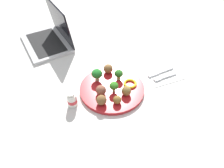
% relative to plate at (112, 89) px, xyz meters
% --- Properties ---
extents(ground_plane, '(4.00, 4.00, 0.00)m').
position_rel_plate_xyz_m(ground_plane, '(0.00, 0.00, -0.01)').
color(ground_plane, beige).
extents(plate, '(0.28, 0.28, 0.02)m').
position_rel_plate_xyz_m(plate, '(0.00, 0.00, 0.00)').
color(plate, red).
rests_on(plate, ground_plane).
extents(broccoli_floret_near_rim, '(0.04, 0.04, 0.05)m').
position_rel_plate_xyz_m(broccoli_floret_near_rim, '(-0.04, -0.04, 0.04)').
color(broccoli_floret_near_rim, '#9AC169').
rests_on(broccoli_floret_near_rim, plate).
extents(broccoli_floret_back_left, '(0.04, 0.04, 0.05)m').
position_rel_plate_xyz_m(broccoli_floret_back_left, '(-0.00, 0.03, 0.04)').
color(broccoli_floret_back_left, '#95C581').
rests_on(broccoli_floret_back_left, plate).
extents(broccoli_floret_front_right, '(0.05, 0.05, 0.06)m').
position_rel_plate_xyz_m(broccoli_floret_front_right, '(0.05, -0.06, 0.04)').
color(broccoli_floret_front_right, '#A2CB83').
rests_on(broccoli_floret_front_right, plate).
extents(meatball_back_left, '(0.04, 0.04, 0.04)m').
position_rel_plate_xyz_m(meatball_back_left, '(0.06, 0.02, 0.03)').
color(meatball_back_left, brown).
rests_on(meatball_back_left, plate).
extents(meatball_far_rim, '(0.04, 0.04, 0.04)m').
position_rel_plate_xyz_m(meatball_far_rim, '(0.07, 0.07, 0.03)').
color(meatball_far_rim, brown).
rests_on(meatball_far_rim, plate).
extents(meatball_mid_left, '(0.03, 0.03, 0.03)m').
position_rel_plate_xyz_m(meatball_mid_left, '(0.01, 0.09, 0.03)').
color(meatball_mid_left, brown).
rests_on(meatball_mid_left, plate).
extents(meatball_front_left, '(0.04, 0.04, 0.04)m').
position_rel_plate_xyz_m(meatball_front_left, '(-0.01, -0.10, 0.03)').
color(meatball_front_left, brown).
rests_on(meatball_front_left, plate).
extents(meatball_near_rim, '(0.04, 0.04, 0.04)m').
position_rel_plate_xyz_m(meatball_near_rim, '(-0.04, 0.06, 0.03)').
color(meatball_near_rim, brown).
rests_on(meatball_near_rim, plate).
extents(pepper_ring_far_rim, '(0.07, 0.07, 0.01)m').
position_rel_plate_xyz_m(pepper_ring_far_rim, '(-0.08, 0.01, 0.01)').
color(pepper_ring_far_rim, yellow).
rests_on(pepper_ring_far_rim, plate).
extents(napkin, '(0.18, 0.13, 0.01)m').
position_rel_plate_xyz_m(napkin, '(-0.26, -0.02, -0.01)').
color(napkin, white).
rests_on(napkin, ground_plane).
extents(fork, '(0.12, 0.03, 0.01)m').
position_rel_plate_xyz_m(fork, '(-0.25, 0.00, -0.00)').
color(fork, silver).
rests_on(fork, napkin).
extents(knife, '(0.15, 0.04, 0.01)m').
position_rel_plate_xyz_m(knife, '(-0.25, -0.03, -0.00)').
color(knife, silver).
rests_on(knife, napkin).
extents(yogurt_bottle, '(0.04, 0.04, 0.07)m').
position_rel_plate_xyz_m(yogurt_bottle, '(0.18, 0.03, 0.02)').
color(yogurt_bottle, white).
rests_on(yogurt_bottle, ground_plane).
extents(laptop, '(0.29, 0.36, 0.22)m').
position_rel_plate_xyz_m(laptop, '(0.22, -0.46, 0.03)').
color(laptop, '#BDBDBD').
rests_on(laptop, ground_plane).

